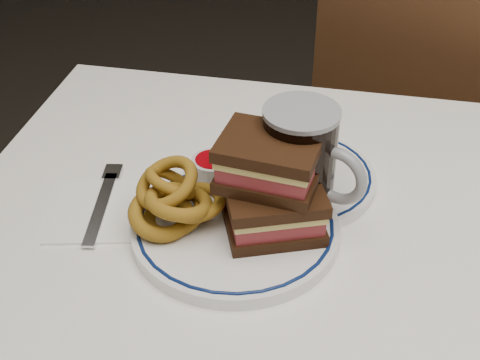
% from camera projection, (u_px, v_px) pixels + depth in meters
% --- Properties ---
extents(dining_table, '(1.27, 0.87, 0.75)m').
position_uv_depth(dining_table, '(392.00, 311.00, 0.94)').
color(dining_table, white).
rests_on(dining_table, floor).
extents(chair_far, '(0.55, 0.55, 0.92)m').
position_uv_depth(chair_far, '(412.00, 119.00, 1.63)').
color(chair_far, '#4A2518').
rests_on(chair_far, floor).
extents(main_plate, '(0.28, 0.28, 0.02)m').
position_uv_depth(main_plate, '(235.00, 227.00, 0.90)').
color(main_plate, white).
rests_on(main_plate, dining_table).
extents(reuben_sandwich, '(0.15, 0.14, 0.13)m').
position_uv_depth(reuben_sandwich, '(272.00, 185.00, 0.86)').
color(reuben_sandwich, black).
rests_on(reuben_sandwich, main_plate).
extents(onion_rings_main, '(0.13, 0.12, 0.11)m').
position_uv_depth(onion_rings_main, '(174.00, 201.00, 0.88)').
color(onion_rings_main, brown).
rests_on(onion_rings_main, main_plate).
extents(ketchup_ramekin, '(0.06, 0.06, 0.03)m').
position_uv_depth(ketchup_ramekin, '(212.00, 168.00, 0.97)').
color(ketchup_ramekin, silver).
rests_on(ketchup_ramekin, main_plate).
extents(beer_mug, '(0.15, 0.10, 0.17)m').
position_uv_depth(beer_mug, '(301.00, 164.00, 0.89)').
color(beer_mug, black).
rests_on(beer_mug, dining_table).
extents(far_plate, '(0.24, 0.24, 0.02)m').
position_uv_depth(far_plate, '(294.00, 177.00, 1.00)').
color(far_plate, white).
rests_on(far_plate, dining_table).
extents(onion_rings_far, '(0.10, 0.11, 0.06)m').
position_uv_depth(onion_rings_far, '(288.00, 162.00, 0.98)').
color(onion_rings_far, brown).
rests_on(onion_rings_far, far_plate).
extents(napkin_fork, '(0.17, 0.19, 0.01)m').
position_uv_depth(napkin_fork, '(101.00, 208.00, 0.95)').
color(napkin_fork, white).
rests_on(napkin_fork, dining_table).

